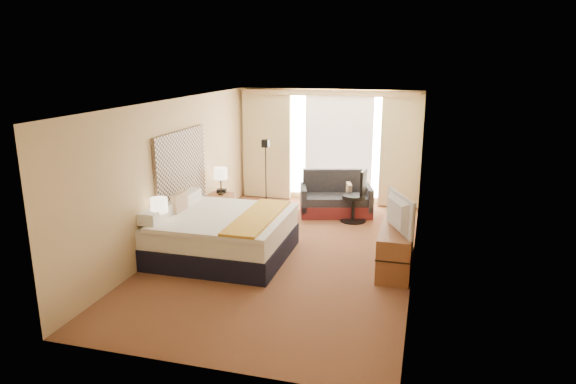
% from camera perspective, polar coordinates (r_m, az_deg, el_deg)
% --- Properties ---
extents(floor, '(4.20, 7.00, 0.02)m').
position_cam_1_polar(floor, '(8.96, 0.01, -6.84)').
color(floor, maroon).
rests_on(floor, ground).
extents(ceiling, '(4.20, 7.00, 0.02)m').
position_cam_1_polar(ceiling, '(8.35, 0.01, 9.98)').
color(ceiling, white).
rests_on(ceiling, wall_back).
extents(wall_back, '(4.20, 0.02, 2.60)m').
position_cam_1_polar(wall_back, '(11.91, 4.49, 5.08)').
color(wall_back, tan).
rests_on(wall_back, ground).
extents(wall_front, '(4.20, 0.02, 2.60)m').
position_cam_1_polar(wall_front, '(5.42, -9.92, -7.14)').
color(wall_front, tan).
rests_on(wall_front, ground).
extents(wall_left, '(0.02, 7.00, 2.60)m').
position_cam_1_polar(wall_left, '(9.33, -12.54, 2.05)').
color(wall_left, tan).
rests_on(wall_left, ground).
extents(wall_right, '(0.02, 7.00, 2.60)m').
position_cam_1_polar(wall_right, '(8.27, 14.18, 0.33)').
color(wall_right, tan).
rests_on(wall_right, ground).
extents(headboard, '(0.06, 1.85, 1.50)m').
position_cam_1_polar(headboard, '(9.48, -11.76, 2.18)').
color(headboard, black).
rests_on(headboard, wall_left).
extents(nightstand_left, '(0.45, 0.52, 0.55)m').
position_cam_1_polar(nightstand_left, '(8.63, -14.03, -6.20)').
color(nightstand_left, brown).
rests_on(nightstand_left, floor).
extents(nightstand_right, '(0.45, 0.52, 0.55)m').
position_cam_1_polar(nightstand_right, '(10.75, -7.58, -1.68)').
color(nightstand_right, brown).
rests_on(nightstand_right, floor).
extents(media_dresser, '(0.50, 1.80, 0.70)m').
position_cam_1_polar(media_dresser, '(8.56, 11.97, -5.71)').
color(media_dresser, brown).
rests_on(media_dresser, floor).
extents(window, '(2.30, 0.02, 2.30)m').
position_cam_1_polar(window, '(11.83, 5.66, 5.09)').
color(window, white).
rests_on(window, wall_back).
extents(curtains, '(4.12, 0.19, 2.56)m').
position_cam_1_polar(curtains, '(11.78, 4.38, 5.52)').
color(curtains, beige).
rests_on(curtains, floor).
extents(bed, '(2.19, 2.00, 1.06)m').
position_cam_1_polar(bed, '(8.78, -7.42, -4.69)').
color(bed, black).
rests_on(bed, floor).
extents(loveseat, '(1.66, 1.19, 0.94)m').
position_cam_1_polar(loveseat, '(11.09, 5.33, -0.92)').
color(loveseat, maroon).
rests_on(loveseat, floor).
extents(floor_lamp, '(0.20, 0.20, 1.58)m').
position_cam_1_polar(floor_lamp, '(11.13, -2.49, 3.47)').
color(floor_lamp, black).
rests_on(floor_lamp, floor).
extents(desk_chair, '(0.53, 0.53, 1.10)m').
position_cam_1_polar(desk_chair, '(10.59, 7.61, -0.73)').
color(desk_chair, black).
rests_on(desk_chair, floor).
extents(lamp_left, '(0.27, 0.27, 0.57)m').
position_cam_1_polar(lamp_left, '(8.46, -14.13, -1.50)').
color(lamp_left, black).
rests_on(lamp_left, nightstand_left).
extents(lamp_right, '(0.27, 0.27, 0.57)m').
position_cam_1_polar(lamp_right, '(10.54, -7.50, 2.01)').
color(lamp_right, black).
rests_on(lamp_right, nightstand_right).
extents(tissue_box, '(0.14, 0.14, 0.11)m').
position_cam_1_polar(tissue_box, '(8.43, -14.31, -4.35)').
color(tissue_box, '#7C93C0').
rests_on(tissue_box, nightstand_left).
extents(telephone, '(0.22, 0.19, 0.08)m').
position_cam_1_polar(telephone, '(10.80, -7.39, 0.13)').
color(telephone, black).
rests_on(telephone, nightstand_right).
extents(television, '(0.54, 0.98, 0.58)m').
position_cam_1_polar(television, '(8.01, 11.68, -2.29)').
color(television, black).
rests_on(television, media_dresser).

